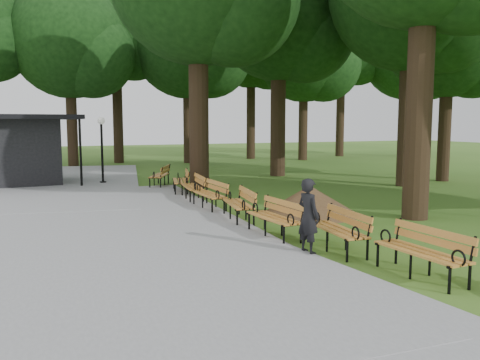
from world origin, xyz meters
name	(u,v)px	position (x,y,z in m)	size (l,w,h in m)	color
ground	(294,244)	(0.00, 0.00, 0.00)	(100.00, 100.00, 0.00)	#36601B
path	(90,230)	(-4.00, 3.00, 0.03)	(12.00, 38.00, 0.06)	gray
person	(308,216)	(-0.11, -0.79, 0.77)	(0.56, 0.37, 1.54)	black
kiosk	(13,150)	(-6.04, 13.86, 1.49)	(4.75, 4.13, 2.98)	black
lamp_post	(102,135)	(-2.47, 12.77, 2.10)	(0.32, 0.32, 2.89)	black
dirt_mound	(309,201)	(2.01, 2.78, 0.44)	(2.53, 2.53, 0.87)	#47301C
bench_1	(421,252)	(0.87, -2.91, 0.44)	(1.90, 0.64, 0.88)	#C67C2D
bench_2	(337,230)	(0.54, -0.84, 0.44)	(1.90, 0.64, 0.88)	#C67C2D
bench_3	(274,218)	(-0.09, 0.81, 0.44)	(1.90, 0.64, 0.88)	#C67C2D
bench_4	(238,204)	(-0.11, 2.95, 0.44)	(1.90, 0.64, 0.88)	#C67C2D
bench_5	(209,195)	(-0.25, 4.96, 0.44)	(1.90, 0.64, 0.88)	#C67C2D
bench_6	(192,187)	(-0.19, 6.94, 0.44)	(1.90, 0.64, 0.88)	#C67C2D
bench_7	(180,181)	(-0.10, 8.80, 0.44)	(1.90, 0.64, 0.88)	#C67C2D
bench_8	(159,176)	(-0.39, 11.01, 0.44)	(1.90, 0.64, 0.88)	#C67C2D
lawn_tree_4	(279,16)	(6.08, 12.84, 7.81)	(6.41, 6.41, 11.08)	black
lawn_tree_5	(449,34)	(11.99, 7.88, 6.55)	(5.65, 5.65, 9.41)	black
tree_backdrop	(221,41)	(6.83, 22.94, 8.13)	(37.50, 9.88, 16.27)	black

